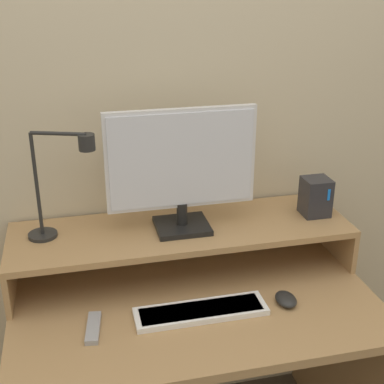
# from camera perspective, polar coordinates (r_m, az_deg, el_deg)

# --- Properties ---
(wall_back) EXTENTS (6.00, 0.05, 2.50)m
(wall_back) POSITION_cam_1_polar(r_m,az_deg,el_deg) (1.91, -2.54, 8.17)
(wall_back) COLOR beige
(wall_back) RESTS_ON ground_plane
(desk) EXTENTS (1.16, 0.72, 0.75)m
(desk) POSITION_cam_1_polar(r_m,az_deg,el_deg) (1.90, 0.22, -16.73)
(desk) COLOR #A87F51
(desk) RESTS_ON ground_plane
(monitor_shelf) EXTENTS (1.16, 0.35, 0.16)m
(monitor_shelf) POSITION_cam_1_polar(r_m,az_deg,el_deg) (1.85, -1.11, -4.46)
(monitor_shelf) COLOR #A87F51
(monitor_shelf) RESTS_ON desk
(monitor) EXTENTS (0.50, 0.16, 0.42)m
(monitor) POSITION_cam_1_polar(r_m,az_deg,el_deg) (1.74, -1.01, 2.71)
(monitor) COLOR black
(monitor) RESTS_ON monitor_shelf
(desk_lamp) EXTENTS (0.24, 0.13, 0.36)m
(desk_lamp) POSITION_cam_1_polar(r_m,az_deg,el_deg) (1.73, -13.83, 1.06)
(desk_lamp) COLOR black
(desk_lamp) RESTS_ON monitor_shelf
(router_dock) EXTENTS (0.09, 0.09, 0.14)m
(router_dock) POSITION_cam_1_polar(r_m,az_deg,el_deg) (1.95, 13.04, -0.49)
(router_dock) COLOR #28282D
(router_dock) RESTS_ON monitor_shelf
(keyboard) EXTENTS (0.41, 0.11, 0.02)m
(keyboard) POSITION_cam_1_polar(r_m,az_deg,el_deg) (1.68, 0.89, -12.60)
(keyboard) COLOR white
(keyboard) RESTS_ON desk
(mouse) EXTENTS (0.06, 0.09, 0.03)m
(mouse) POSITION_cam_1_polar(r_m,az_deg,el_deg) (1.75, 9.98, -11.20)
(mouse) COLOR black
(mouse) RESTS_ON desk
(remote_control) EXTENTS (0.06, 0.15, 0.02)m
(remote_control) POSITION_cam_1_polar(r_m,az_deg,el_deg) (1.65, -10.48, -14.06)
(remote_control) COLOR #99999E
(remote_control) RESTS_ON desk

